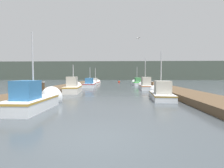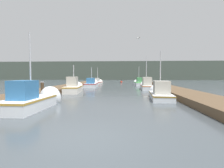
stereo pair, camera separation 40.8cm
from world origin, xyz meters
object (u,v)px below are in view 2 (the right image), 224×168
(fishing_boat_5, at_px, (139,83))
(mooring_piling_2, at_px, (42,91))
(channel_buoy, at_px, (121,82))
(fishing_boat_0, at_px, (34,100))
(mooring_piling_0, at_px, (92,81))
(fishing_boat_2, at_px, (74,88))
(mooring_piling_1, at_px, (143,81))
(fishing_boat_1, at_px, (160,93))
(fishing_boat_6, at_px, (98,82))
(fishing_boat_3, at_px, (146,85))
(mooring_piling_3, at_px, (153,85))
(fishing_boat_4, at_px, (92,84))
(seagull_lead, at_px, (138,38))

(fishing_boat_5, distance_m, mooring_piling_2, 20.76)
(fishing_boat_5, relative_size, channel_buoy, 5.23)
(fishing_boat_0, xyz_separation_m, mooring_piling_0, (-1.37, 26.02, 0.21))
(mooring_piling_0, relative_size, mooring_piling_2, 1.00)
(fishing_boat_2, height_order, fishing_boat_5, fishing_boat_5)
(fishing_boat_2, xyz_separation_m, mooring_piling_1, (9.52, 19.32, 0.01))
(fishing_boat_1, bearing_deg, fishing_boat_6, 115.50)
(fishing_boat_1, relative_size, fishing_boat_5, 1.02)
(fishing_boat_0, xyz_separation_m, fishing_boat_3, (8.11, 14.01, 0.03))
(channel_buoy, bearing_deg, mooring_piling_2, -100.61)
(mooring_piling_3, bearing_deg, fishing_boat_3, -162.76)
(fishing_boat_1, bearing_deg, fishing_boat_5, 95.39)
(fishing_boat_0, height_order, mooring_piling_1, fishing_boat_0)
(fishing_boat_0, height_order, fishing_boat_2, fishing_boat_0)
(fishing_boat_1, height_order, mooring_piling_1, fishing_boat_1)
(fishing_boat_4, distance_m, fishing_boat_6, 8.98)
(seagull_lead, bearing_deg, mooring_piling_0, -10.04)
(fishing_boat_0, distance_m, fishing_boat_3, 16.18)
(fishing_boat_0, distance_m, channel_buoy, 33.98)
(fishing_boat_0, distance_m, fishing_boat_6, 26.73)
(fishing_boat_4, bearing_deg, mooring_piling_3, -24.28)
(fishing_boat_4, relative_size, mooring_piling_2, 4.33)
(fishing_boat_5, height_order, fishing_boat_6, fishing_boat_6)
(fishing_boat_0, distance_m, fishing_boat_1, 9.40)
(fishing_boat_5, bearing_deg, channel_buoy, 103.13)
(fishing_boat_5, height_order, mooring_piling_1, fishing_boat_5)
(fishing_boat_2, bearing_deg, channel_buoy, 73.07)
(fishing_boat_1, relative_size, mooring_piling_0, 3.95)
(fishing_boat_1, relative_size, fishing_boat_2, 1.13)
(channel_buoy, xyz_separation_m, seagull_lead, (1.99, -25.38, 5.43))
(mooring_piling_3, bearing_deg, mooring_piling_2, -133.05)
(fishing_boat_6, distance_m, mooring_piling_1, 9.70)
(mooring_piling_0, height_order, channel_buoy, mooring_piling_0)
(fishing_boat_2, relative_size, mooring_piling_0, 3.51)
(mooring_piling_0, xyz_separation_m, mooring_piling_3, (10.47, -11.70, -0.18))
(fishing_boat_2, bearing_deg, mooring_piling_1, 57.92)
(mooring_piling_3, bearing_deg, fishing_boat_6, 127.14)
(mooring_piling_2, bearing_deg, fishing_boat_0, -71.86)
(fishing_boat_3, bearing_deg, channel_buoy, 101.97)
(fishing_boat_6, bearing_deg, mooring_piling_1, 13.74)
(fishing_boat_6, height_order, channel_buoy, fishing_boat_6)
(mooring_piling_0, relative_size, channel_buoy, 1.35)
(fishing_boat_0, height_order, mooring_piling_2, fishing_boat_0)
(mooring_piling_3, bearing_deg, mooring_piling_1, 89.36)
(fishing_boat_5, relative_size, mooring_piling_3, 5.24)
(fishing_boat_4, height_order, mooring_piling_1, fishing_boat_4)
(mooring_piling_3, height_order, seagull_lead, seagull_lead)
(mooring_piling_0, xyz_separation_m, channel_buoy, (5.93, 7.66, -0.54))
(channel_buoy, distance_m, seagull_lead, 26.03)
(mooring_piling_0, distance_m, channel_buoy, 9.70)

